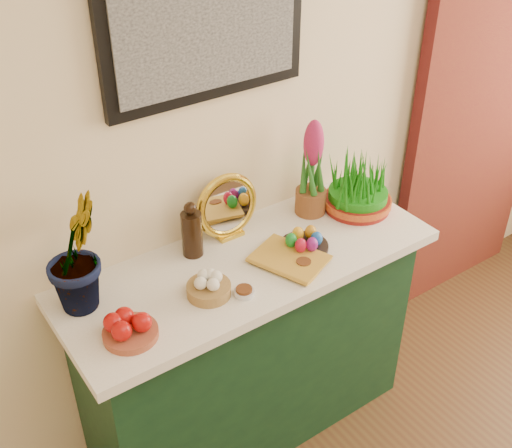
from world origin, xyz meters
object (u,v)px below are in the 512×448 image
Objects in this scene: mirror at (227,207)px; sideboard at (249,351)px; book at (275,272)px; wheatgrass_sabzeh at (359,187)px; hyacinth_green at (72,237)px.

sideboard is at bearing -97.94° from mirror.
book reaches higher than sideboard.
sideboard is 5.04× the size of mirror.
wheatgrass_sabzeh reaches higher than book.
wheatgrass_sabzeh is at bearing -48.99° from hyacinth_green.
mirror is at bearing -39.44° from hyacinth_green.
sideboard is 0.79m from wheatgrass_sabzeh.
sideboard is at bearing 78.09° from book.
hyacinth_green is 2.01× the size of mirror.
mirror is 0.94× the size of wheatgrass_sabzeh.
hyacinth_green reaches higher than sideboard.
hyacinth_green is at bearing 168.49° from sideboard.
sideboard is at bearing -176.78° from wheatgrass_sabzeh.
hyacinth_green reaches higher than wheatgrass_sabzeh.
book is at bearing -80.62° from sideboard.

